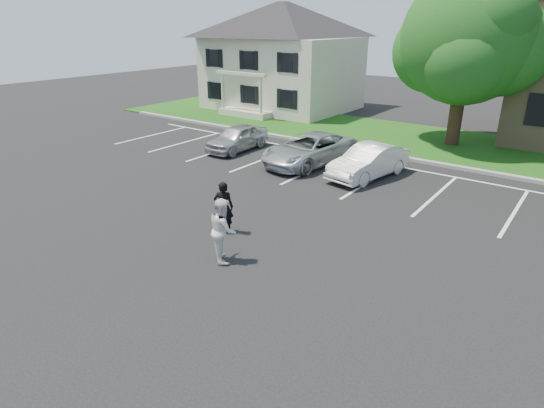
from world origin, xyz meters
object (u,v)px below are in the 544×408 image
object	(u,v)px
tree	(469,41)
car_white_sedan	(369,162)
house	(282,56)
man_black_suit	(224,207)
car_silver_west	(237,138)
car_silver_minivan	(310,149)
man_white_shirt	(223,230)

from	to	relation	value
tree	car_white_sedan	xyz separation A→B (m)	(-1.43, -7.81, -4.66)
tree	house	bearing A→B (deg)	165.33
man_black_suit	car_silver_west	distance (m)	9.94
car_silver_west	car_silver_minivan	world-z (taller)	car_silver_minivan
man_black_suit	car_silver_minivan	distance (m)	8.15
tree	man_white_shirt	bearing A→B (deg)	-95.16
man_white_shirt	car_silver_minivan	distance (m)	9.79
tree	man_white_shirt	size ratio (longest dim) A/B	4.76
house	car_white_sedan	distance (m)	17.39
man_white_shirt	car_silver_minivan	xyz separation A→B (m)	(-2.97, 9.32, -0.21)
tree	man_black_suit	world-z (taller)	tree
tree	car_silver_minivan	xyz separation A→B (m)	(-4.50, -7.66, -4.64)
house	car_silver_minivan	bearing A→B (deg)	-49.81
tree	man_black_suit	xyz separation A→B (m)	(-2.75, -15.62, -4.50)
car_silver_minivan	man_white_shirt	bearing A→B (deg)	-63.52
house	man_white_shirt	bearing A→B (deg)	-58.73
house	car_silver_minivan	distance (m)	15.18
man_white_shirt	car_white_sedan	size ratio (longest dim) A/B	0.44
man_black_suit	house	bearing A→B (deg)	-91.65
car_silver_minivan	car_white_sedan	bearing A→B (deg)	6.11
house	car_silver_minivan	world-z (taller)	house
man_black_suit	car_silver_minivan	size ratio (longest dim) A/B	0.33
man_black_suit	car_white_sedan	size ratio (longest dim) A/B	0.40
man_black_suit	car_silver_minivan	world-z (taller)	man_black_suit
man_white_shirt	man_black_suit	bearing A→B (deg)	-7.82
man_white_shirt	car_white_sedan	distance (m)	9.18
man_white_shirt	car_silver_west	xyz separation A→B (m)	(-7.32, 9.20, -0.26)
man_white_shirt	house	bearing A→B (deg)	-18.11
man_black_suit	car_silver_minivan	xyz separation A→B (m)	(-1.75, 7.96, -0.14)
car_white_sedan	man_white_shirt	bearing A→B (deg)	-80.07
house	tree	size ratio (longest dim) A/B	1.17
car_silver_minivan	car_white_sedan	size ratio (longest dim) A/B	1.22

